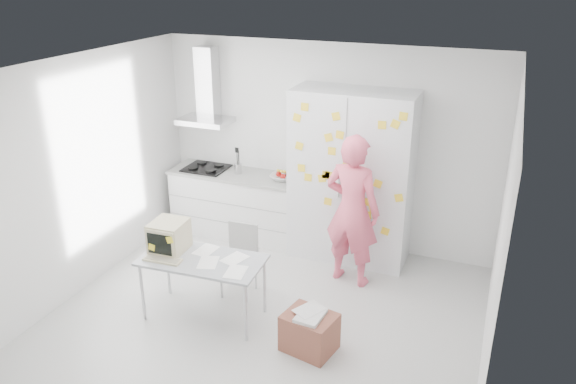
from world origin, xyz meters
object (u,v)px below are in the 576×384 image
at_px(chair, 240,255).
at_px(desk, 181,246).
at_px(cardboard_box, 309,332).
at_px(person, 352,211).

bearing_deg(chair, desk, -128.37).
height_order(chair, cardboard_box, chair).
relative_size(person, cardboard_box, 3.27).
bearing_deg(person, chair, 42.08).
xyz_separation_m(desk, cardboard_box, (1.52, -0.15, -0.58)).
bearing_deg(chair, person, 29.06).
xyz_separation_m(person, desk, (-1.53, -1.28, -0.14)).
bearing_deg(person, desk, 49.95).
bearing_deg(person, cardboard_box, 99.72).
xyz_separation_m(chair, cardboard_box, (1.11, -0.73, -0.27)).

